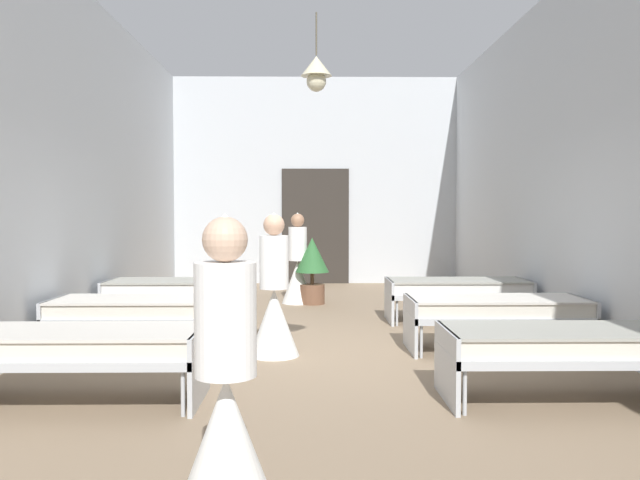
{
  "coord_description": "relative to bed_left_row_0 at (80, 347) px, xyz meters",
  "views": [
    {
      "loc": [
        -0.1,
        -7.02,
        1.49
      ],
      "look_at": [
        0.0,
        -0.06,
        1.2
      ],
      "focal_mm": 37.04,
      "sensor_mm": 36.0,
      "label": 1
    }
  ],
  "objects": [
    {
      "name": "ground_plane",
      "position": [
        1.9,
        1.9,
        -0.49
      ],
      "size": [
        6.5,
        14.18,
        0.1
      ],
      "primitive_type": "cube",
      "color": "#8C755B"
    },
    {
      "name": "bed_right_row_0",
      "position": [
        3.8,
        0.0,
        0.0
      ],
      "size": [
        1.9,
        0.84,
        0.57
      ],
      "color": "#B7BCC1",
      "rests_on": "ground"
    },
    {
      "name": "nurse_far_aisle",
      "position": [
        1.59,
        5.64,
        0.09
      ],
      "size": [
        0.52,
        0.52,
        1.49
      ],
      "rotation": [
        0.0,
        0.0,
        6.26
      ],
      "color": "white",
      "rests_on": "ground"
    },
    {
      "name": "room_shell",
      "position": [
        1.9,
        3.23,
        1.72
      ],
      "size": [
        6.3,
        13.78,
        4.31
      ],
      "color": "silver",
      "rests_on": "ground"
    },
    {
      "name": "bed_left_row_1",
      "position": [
        0.0,
        1.9,
        0.0
      ],
      "size": [
        1.9,
        0.84,
        0.57
      ],
      "color": "#B7BCC1",
      "rests_on": "ground"
    },
    {
      "name": "nurse_mid_aisle",
      "position": [
        1.39,
        -1.97,
        0.09
      ],
      "size": [
        0.52,
        0.52,
        1.49
      ],
      "rotation": [
        0.0,
        0.0,
        5.96
      ],
      "color": "white",
      "rests_on": "ground"
    },
    {
      "name": "bed_right_row_2",
      "position": [
        3.8,
        3.8,
        0.0
      ],
      "size": [
        1.9,
        0.84,
        0.57
      ],
      "color": "#B7BCC1",
      "rests_on": "ground"
    },
    {
      "name": "potted_plant",
      "position": [
        1.83,
        5.55,
        0.21
      ],
      "size": [
        0.55,
        0.55,
        1.08
      ],
      "color": "brown",
      "rests_on": "ground"
    },
    {
      "name": "bed_right_row_1",
      "position": [
        3.8,
        1.9,
        0.0
      ],
      "size": [
        1.9,
        0.84,
        0.57
      ],
      "color": "#B7BCC1",
      "rests_on": "ground"
    },
    {
      "name": "bed_left_row_2",
      "position": [
        0.0,
        3.8,
        0.0
      ],
      "size": [
        1.9,
        0.84,
        0.57
      ],
      "color": "#B7BCC1",
      "rests_on": "ground"
    },
    {
      "name": "nurse_near_aisle",
      "position": [
        1.42,
        1.67,
        0.09
      ],
      "size": [
        0.52,
        0.52,
        1.49
      ],
      "rotation": [
        0.0,
        0.0,
        3.81
      ],
      "color": "white",
      "rests_on": "ground"
    },
    {
      "name": "bed_left_row_0",
      "position": [
        0.0,
        0.0,
        0.0
      ],
      "size": [
        1.9,
        0.84,
        0.57
      ],
      "color": "#B7BCC1",
      "rests_on": "ground"
    }
  ]
}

